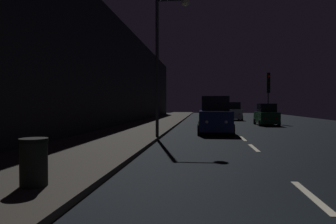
{
  "coord_description": "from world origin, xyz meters",
  "views": [
    {
      "loc": [
        -2.03,
        -3.1,
        1.72
      ],
      "look_at": [
        -4.3,
        16.95,
        1.28
      ],
      "focal_mm": 33.35,
      "sensor_mm": 36.0,
      "label": 1
    }
  ],
  "objects": [
    {
      "name": "traffic_light_far_right",
      "position": [
        4.13,
        27.46,
        3.48
      ],
      "size": [
        0.31,
        0.46,
        4.8
      ],
      "rotation": [
        0.0,
        0.0,
        -1.57
      ],
      "color": "#38383A",
      "rests_on": "ground"
    },
    {
      "name": "car_approaching_headlights",
      "position": [
        -1.32,
        16.14,
        1.03
      ],
      "size": [
        2.07,
        4.48,
        2.26
      ],
      "rotation": [
        0.0,
        0.0,
        -1.57
      ],
      "color": "#141E51",
      "rests_on": "ground"
    },
    {
      "name": "building_facade_left",
      "position": [
        -9.03,
        21.0,
        4.29
      ],
      "size": [
        0.8,
        63.0,
        8.58
      ],
      "primitive_type": "cube",
      "color": "black",
      "rests_on": "ground"
    },
    {
      "name": "lane_centerline",
      "position": [
        0.0,
        12.43,
        0.01
      ],
      "size": [
        0.16,
        23.04,
        0.01
      ],
      "color": "beige",
      "rests_on": "ground"
    },
    {
      "name": "car_distant_taillights",
      "position": [
        1.4,
        33.38,
        0.94
      ],
      "size": [
        1.88,
        4.07,
        2.05
      ],
      "rotation": [
        0.0,
        0.0,
        1.57
      ],
      "color": "silver",
      "rests_on": "ground"
    },
    {
      "name": "car_parked_right_far",
      "position": [
        3.33,
        24.18,
        0.85
      ],
      "size": [
        1.7,
        3.68,
        1.85
      ],
      "rotation": [
        0.0,
        0.0,
        1.57
      ],
      "color": "#0F3819",
      "rests_on": "ground"
    },
    {
      "name": "trash_bin_curbside",
      "position": [
        -5.3,
        2.59,
        0.62
      ],
      "size": [
        0.55,
        0.55,
        0.93
      ],
      "color": "black",
      "rests_on": "sidewalk_left"
    },
    {
      "name": "streetlamp_overhead",
      "position": [
        -3.86,
        12.37,
        4.68
      ],
      "size": [
        1.7,
        0.44,
        7.05
      ],
      "color": "#2D2D30",
      "rests_on": "ground"
    },
    {
      "name": "ground",
      "position": [
        0.0,
        24.5,
        -0.01
      ],
      "size": [
        25.25,
        84.0,
        0.02
      ],
      "primitive_type": "cube",
      "color": "black"
    },
    {
      "name": "sidewalk_left",
      "position": [
        -6.43,
        24.5,
        0.07
      ],
      "size": [
        4.4,
        84.0,
        0.15
      ],
      "primitive_type": "cube",
      "color": "#38332B",
      "rests_on": "ground"
    }
  ]
}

